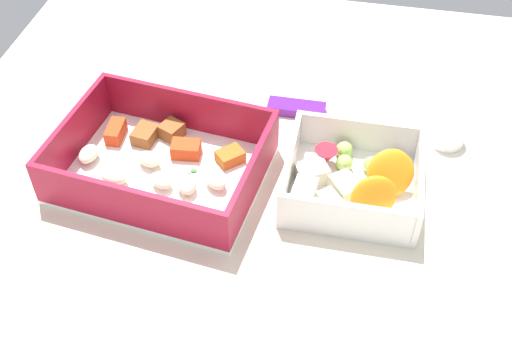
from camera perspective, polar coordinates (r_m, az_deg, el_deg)
The scene contains 5 objects.
table_surface at distance 70.69cm, azimuth 1.45°, elevation -2.01°, with size 80.00×80.00×2.00cm, color beige.
pasta_container at distance 70.63cm, azimuth -8.28°, elevation 0.58°, with size 23.32×18.70×5.87cm.
fruit_bowl at distance 68.84cm, azimuth 8.56°, elevation -0.83°, with size 14.10×13.26×5.82cm.
candy_bar at distance 78.80cm, azimuth 3.59°, elevation 5.49°, with size 7.00×2.40×1.20cm, color #51197A.
paper_cup_liner at distance 77.54cm, azimuth 16.54°, elevation 2.99°, with size 3.90×3.90×2.05cm, color white.
Camera 1 is at (7.68, -47.32, 52.95)cm, focal length 45.31 mm.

